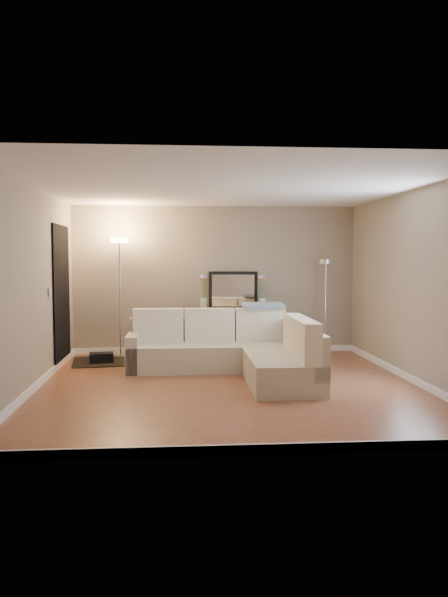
{
  "coord_description": "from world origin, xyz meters",
  "views": [
    {
      "loc": [
        -0.68,
        -7.56,
        1.69
      ],
      "look_at": [
        0.0,
        0.8,
        1.1
      ],
      "focal_mm": 35.0,
      "sensor_mm": 36.0,
      "label": 1
    }
  ],
  "objects": [
    {
      "name": "baseboard_front",
      "position": [
        0.0,
        -2.73,
        0.05
      ],
      "size": [
        5.0,
        0.03,
        0.1
      ],
      "primitive_type": "cube",
      "color": "white",
      "rests_on": "ground"
    },
    {
      "name": "floor_lamp_unlit",
      "position": [
        1.9,
        2.37,
        1.17
      ],
      "size": [
        0.26,
        0.26,
        1.66
      ],
      "color": "silver",
      "rests_on": "floor"
    },
    {
      "name": "ceiling",
      "position": [
        0.0,
        0.0,
        2.6
      ],
      "size": [
        5.0,
        5.5,
        0.01
      ],
      "primitive_type": "cube",
      "color": "white",
      "rests_on": "ground"
    },
    {
      "name": "wall_back",
      "position": [
        0.0,
        2.76,
        1.3
      ],
      "size": [
        5.0,
        0.02,
        2.6
      ],
      "primitive_type": "cube",
      "color": "gray",
      "rests_on": "ground"
    },
    {
      "name": "wall_front",
      "position": [
        0.0,
        -2.76,
        1.3
      ],
      "size": [
        5.0,
        0.02,
        2.6
      ],
      "primitive_type": "cube",
      "color": "gray",
      "rests_on": "ground"
    },
    {
      "name": "baseboard_back",
      "position": [
        0.0,
        2.73,
        0.05
      ],
      "size": [
        5.0,
        0.03,
        0.1
      ],
      "primitive_type": "cube",
      "color": "white",
      "rests_on": "ground"
    },
    {
      "name": "table_decor",
      "position": [
        0.28,
        2.41,
        0.8
      ],
      "size": [
        0.51,
        0.15,
        0.12
      ],
      "color": "orange",
      "rests_on": "console_table"
    },
    {
      "name": "baseboard_right",
      "position": [
        2.48,
        0.0,
        0.05
      ],
      "size": [
        0.03,
        5.5,
        0.1
      ],
      "primitive_type": "cube",
      "color": "white",
      "rests_on": "ground"
    },
    {
      "name": "throw_blanket",
      "position": [
        0.66,
        1.4,
        0.94
      ],
      "size": [
        0.67,
        0.4,
        0.09
      ],
      "primitive_type": "cube",
      "rotation": [
        0.1,
        0.0,
        0.04
      ],
      "color": "gray",
      "rests_on": "sectional_sofa"
    },
    {
      "name": "switch_plate",
      "position": [
        -2.48,
        0.85,
        1.2
      ],
      "size": [
        0.02,
        0.08,
        0.12
      ],
      "primitive_type": "cube",
      "color": "white",
      "rests_on": "ground"
    },
    {
      "name": "charcoal_rug",
      "position": [
        -1.7,
        1.94,
        0.01
      ],
      "size": [
        1.44,
        1.16,
        0.02
      ],
      "primitive_type": "cube",
      "rotation": [
        0.0,
        0.0,
        0.13
      ],
      "color": "black",
      "rests_on": "floor"
    },
    {
      "name": "flower_vase_left",
      "position": [
        -0.22,
        2.51,
        1.04
      ],
      "size": [
        0.14,
        0.13,
        0.64
      ],
      "color": "silver",
      "rests_on": "console_table"
    },
    {
      "name": "wall_right",
      "position": [
        2.51,
        0.0,
        1.3
      ],
      "size": [
        0.02,
        5.5,
        2.6
      ],
      "primitive_type": "cube",
      "color": "gray",
      "rests_on": "ground"
    },
    {
      "name": "baseboard_left",
      "position": [
        -2.48,
        0.0,
        0.05
      ],
      "size": [
        0.03,
        5.5,
        0.1
      ],
      "primitive_type": "cube",
      "color": "white",
      "rests_on": "ground"
    },
    {
      "name": "flower_vase_right",
      "position": [
        0.8,
        2.38,
        1.04
      ],
      "size": [
        0.14,
        0.13,
        0.64
      ],
      "color": "silver",
      "rests_on": "console_table"
    },
    {
      "name": "console_table",
      "position": [
        0.21,
        2.46,
        0.42
      ],
      "size": [
        1.24,
        0.48,
        0.75
      ],
      "color": "black",
      "rests_on": "floor"
    },
    {
      "name": "wall_left",
      "position": [
        -2.51,
        0.0,
        1.3
      ],
      "size": [
        0.02,
        5.5,
        2.6
      ],
      "primitive_type": "cube",
      "color": "gray",
      "rests_on": "ground"
    },
    {
      "name": "leaning_mirror",
      "position": [
        0.31,
        2.6,
        1.11
      ],
      "size": [
        0.86,
        0.15,
        0.67
      ],
      "color": "black",
      "rests_on": "console_table"
    },
    {
      "name": "doorway",
      "position": [
        -2.48,
        1.7,
        1.1
      ],
      "size": [
        0.02,
        1.2,
        2.2
      ],
      "primitive_type": "cube",
      "color": "black",
      "rests_on": "ground"
    },
    {
      "name": "sectional_sofa",
      "position": [
        0.2,
        0.77,
        0.34
      ],
      "size": [
        2.58,
        2.5,
        0.91
      ],
      "color": "beige",
      "rests_on": "floor"
    },
    {
      "name": "floor_lamp_lit",
      "position": [
        -1.64,
        2.34,
        1.44
      ],
      "size": [
        0.32,
        0.32,
        2.03
      ],
      "color": "silver",
      "rests_on": "floor"
    },
    {
      "name": "floor",
      "position": [
        0.0,
        0.0,
        -0.01
      ],
      "size": [
        5.0,
        5.5,
        0.01
      ],
      "primitive_type": "cube",
      "color": "brown",
      "rests_on": "ground"
    },
    {
      "name": "black_bag",
      "position": [
        -1.89,
        1.81,
        0.04
      ],
      "size": [
        0.41,
        0.31,
        0.24
      ],
      "primitive_type": "cube",
      "rotation": [
        0.0,
        0.0,
        0.13
      ],
      "color": "black",
      "rests_on": "charcoal_rug"
    }
  ]
}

